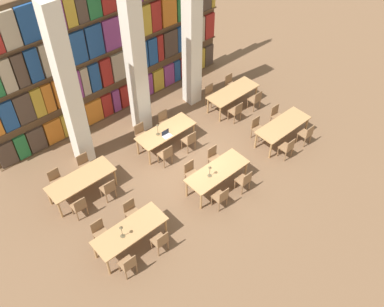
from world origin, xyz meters
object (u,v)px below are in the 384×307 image
at_px(chair_16, 166,154).
at_px(chair_21, 211,94).
at_px(desk_lamp_1, 210,169).
at_px(chair_4, 221,197).
at_px(reading_table_4, 166,132).
at_px(laptop, 167,135).
at_px(chair_14, 108,189).
at_px(pillar_right, 192,35).
at_px(reading_table_2, 283,126).
at_px(reading_table_0, 130,232).
at_px(chair_23, 230,84).
at_px(chair_8, 287,148).
at_px(pillar_center, 135,61).
at_px(chair_19, 165,121).
at_px(chair_1, 100,232).
at_px(desk_lamp_2, 158,127).
at_px(chair_17, 141,134).
at_px(chair_0, 128,264).
at_px(chair_13, 57,180).
at_px(chair_12, 79,206).
at_px(chair_10, 306,134).
at_px(chair_9, 257,128).
at_px(chair_18, 190,140).
at_px(chair_20, 236,111).
at_px(chair_3, 132,211).
at_px(reading_table_5, 233,93).
at_px(reading_table_1, 217,172).
at_px(chair_11, 277,115).
at_px(reading_table_3, 81,180).
at_px(chair_7, 214,157).
at_px(desk_lamp_0, 121,230).
at_px(chair_2, 161,241).
at_px(chair_6, 244,180).
at_px(pillar_left, 69,91).

bearing_deg(chair_16, chair_21, 22.56).
bearing_deg(desk_lamp_1, chair_4, -102.87).
relative_size(reading_table_4, laptop, 6.99).
bearing_deg(desk_lamp_1, chair_14, 143.66).
xyz_separation_m(pillar_right, reading_table_2, (0.87, -4.07, -2.31)).
xyz_separation_m(reading_table_0, chair_23, (7.58, 3.43, -0.21)).
bearing_deg(chair_8, pillar_center, 121.08).
bearing_deg(chair_19, chair_8, 120.33).
distance_m(chair_1, desk_lamp_2, 4.30).
distance_m(chair_17, chair_23, 4.67).
height_order(chair_0, desk_lamp_1, desk_lamp_1).
bearing_deg(chair_13, desk_lamp_1, 137.85).
xyz_separation_m(chair_12, chair_17, (3.46, 1.41, 0.00)).
relative_size(chair_4, chair_10, 1.00).
distance_m(chair_0, desk_lamp_1, 3.89).
height_order(pillar_center, reading_table_0, pillar_center).
relative_size(chair_4, chair_23, 1.00).
relative_size(desk_lamp_1, chair_9, 0.51).
height_order(pillar_right, chair_18, pillar_right).
bearing_deg(desk_lamp_1, chair_23, 37.79).
bearing_deg(chair_18, chair_10, -36.93).
height_order(chair_17, chair_20, same).
xyz_separation_m(reading_table_2, chair_8, (-0.57, -0.72, -0.21)).
distance_m(chair_3, reading_table_4, 3.54).
height_order(chair_3, reading_table_4, chair_3).
relative_size(pillar_center, chair_12, 6.81).
bearing_deg(desk_lamp_2, chair_0, -137.83).
height_order(chair_21, chair_23, same).
relative_size(pillar_center, chair_8, 6.81).
xyz_separation_m(desk_lamp_2, reading_table_5, (3.83, 0.02, -0.40)).
bearing_deg(reading_table_1, reading_table_0, -179.79).
distance_m(reading_table_4, laptop, 0.30).
xyz_separation_m(chair_11, chair_23, (0.12, 2.64, 0.00)).
xyz_separation_m(chair_3, chair_17, (2.36, 2.67, 0.00)).
height_order(chair_18, chair_21, same).
height_order(pillar_center, chair_19, pillar_center).
bearing_deg(reading_table_2, chair_0, -174.03).
xyz_separation_m(reading_table_3, chair_16, (2.92, -0.73, -0.21)).
height_order(chair_3, chair_7, same).
distance_m(pillar_right, desk_lamp_1, 5.39).
relative_size(desk_lamp_0, chair_21, 0.54).
height_order(chair_12, chair_23, same).
relative_size(chair_10, chair_12, 1.00).
relative_size(chair_2, chair_6, 1.00).
distance_m(desk_lamp_0, desk_lamp_1, 3.45).
relative_size(chair_3, desk_lamp_1, 1.98).
bearing_deg(pillar_left, reading_table_5, -13.15).
bearing_deg(desk_lamp_1, chair_19, 76.14).
bearing_deg(chair_14, chair_12, 180.00).
bearing_deg(chair_21, desk_lamp_1, 46.09).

